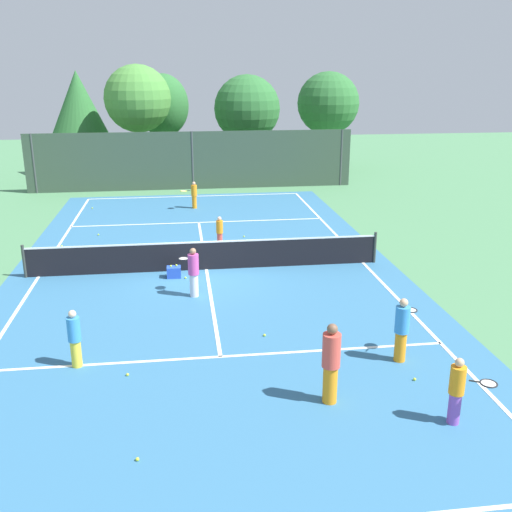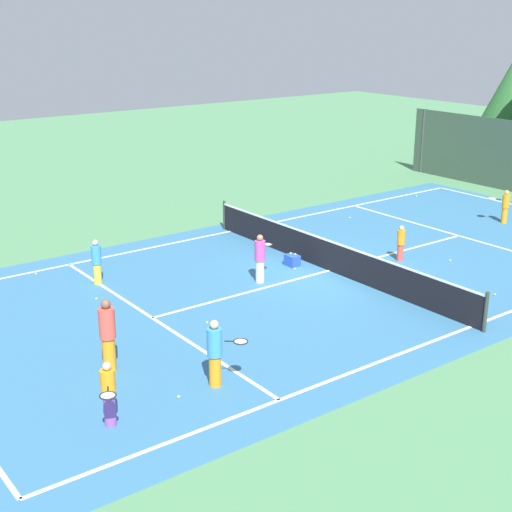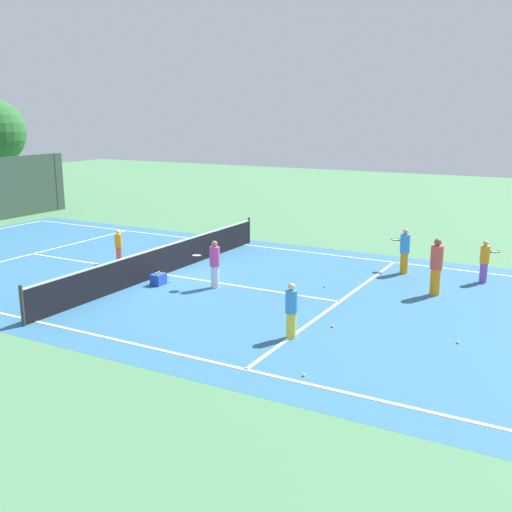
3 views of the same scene
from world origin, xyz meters
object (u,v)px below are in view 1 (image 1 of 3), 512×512
(player_0, at_px, (194,195))
(tennis_ball_1, at_px, (137,459))
(tennis_ball_2, at_px, (62,246))
(tennis_ball_9, at_px, (298,258))
(tennis_ball_6, at_px, (268,254))
(tennis_ball_3, at_px, (244,236))
(tennis_ball_4, at_px, (185,278))
(player_1, at_px, (458,390))
(tennis_ball_7, at_px, (128,375))
(player_4, at_px, (220,232))
(player_5, at_px, (402,329))
(ball_crate, at_px, (174,272))
(player_6, at_px, (193,272))
(tennis_ball_5, at_px, (319,244))
(tennis_ball_10, at_px, (415,379))
(player_3, at_px, (75,338))
(tennis_ball_8, at_px, (98,235))
(tennis_ball_12, at_px, (264,335))
(tennis_ball_0, at_px, (92,208))
(player_2, at_px, (331,363))

(player_0, bearing_deg, tennis_ball_1, -94.79)
(tennis_ball_2, xyz_separation_m, tennis_ball_9, (8.69, -2.67, 0.00))
(tennis_ball_6, bearing_deg, tennis_ball_1, -109.54)
(tennis_ball_3, distance_m, tennis_ball_4, 5.23)
(player_1, height_order, tennis_ball_7, player_1)
(tennis_ball_7, bearing_deg, tennis_ball_2, 107.22)
(player_4, distance_m, player_5, 10.28)
(ball_crate, height_order, tennis_ball_2, ball_crate)
(player_5, height_order, player_6, player_5)
(player_5, relative_size, ball_crate, 3.43)
(tennis_ball_5, xyz_separation_m, tennis_ball_7, (-6.62, -9.41, 0.00))
(tennis_ball_3, height_order, tennis_ball_10, same)
(player_3, distance_m, tennis_ball_6, 9.65)
(player_6, relative_size, tennis_ball_3, 22.87)
(tennis_ball_4, xyz_separation_m, tennis_ball_8, (-3.43, 5.68, 0.00))
(tennis_ball_5, height_order, tennis_ball_6, same)
(player_0, relative_size, tennis_ball_2, 19.76)
(player_3, distance_m, tennis_ball_2, 10.05)
(player_1, xyz_separation_m, tennis_ball_7, (-6.40, 2.69, -0.69))
(tennis_ball_1, xyz_separation_m, tennis_ball_10, (5.88, 2.01, 0.00))
(player_4, relative_size, tennis_ball_8, 18.22)
(tennis_ball_1, distance_m, tennis_ball_8, 15.13)
(tennis_ball_7, bearing_deg, tennis_ball_5, 54.86)
(player_1, relative_size, tennis_ball_9, 21.02)
(tennis_ball_9, distance_m, tennis_ball_12, 6.50)
(tennis_ball_0, height_order, tennis_ball_8, same)
(tennis_ball_3, xyz_separation_m, tennis_ball_7, (-3.84, -10.83, 0.00))
(player_3, xyz_separation_m, tennis_ball_4, (2.58, 5.59, -0.68))
(tennis_ball_2, height_order, tennis_ball_7, same)
(player_4, bearing_deg, player_6, -103.06)
(tennis_ball_4, relative_size, tennis_ball_6, 1.00)
(tennis_ball_0, bearing_deg, tennis_ball_4, -67.88)
(player_0, distance_m, tennis_ball_5, 8.28)
(tennis_ball_5, relative_size, tennis_ball_7, 1.00)
(tennis_ball_1, bearing_deg, player_1, 3.48)
(tennis_ball_5, height_order, tennis_ball_10, same)
(player_6, relative_size, tennis_ball_12, 22.87)
(player_1, relative_size, tennis_ball_1, 21.02)
(player_3, height_order, tennis_ball_3, player_3)
(tennis_ball_5, height_order, tennis_ball_8, same)
(player_2, distance_m, tennis_ball_0, 19.76)
(tennis_ball_6, height_order, tennis_ball_12, same)
(tennis_ball_1, relative_size, tennis_ball_4, 1.00)
(tennis_ball_5, bearing_deg, tennis_ball_12, -112.92)
(tennis_ball_5, distance_m, tennis_ball_6, 2.38)
(tennis_ball_10, xyz_separation_m, tennis_ball_12, (-2.95, 2.65, 0.00))
(tennis_ball_1, relative_size, tennis_ball_12, 1.00)
(player_5, xyz_separation_m, ball_crate, (-5.24, 6.48, -0.62))
(player_4, height_order, tennis_ball_6, player_4)
(ball_crate, bearing_deg, player_1, -59.44)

